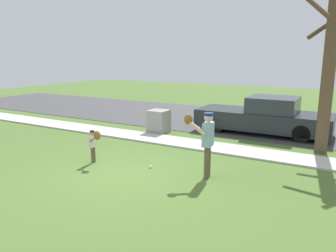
# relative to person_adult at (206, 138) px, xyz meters

# --- Properties ---
(ground_plane) EXTENTS (48.00, 48.00, 0.00)m
(ground_plane) POSITION_rel_person_adult_xyz_m (-1.97, 2.56, -1.06)
(ground_plane) COLOR #4C6B2D
(sidewalk_strip) EXTENTS (36.00, 1.20, 0.06)m
(sidewalk_strip) POSITION_rel_person_adult_xyz_m (-1.97, 2.66, -1.03)
(sidewalk_strip) COLOR beige
(sidewalk_strip) RESTS_ON ground
(road_surface) EXTENTS (36.00, 6.80, 0.02)m
(road_surface) POSITION_rel_person_adult_xyz_m (-1.97, 7.66, -1.05)
(road_surface) COLOR #424244
(road_surface) RESTS_ON ground
(person_adult) EXTENTS (0.67, 0.70, 1.69)m
(person_adult) POSITION_rel_person_adult_xyz_m (0.00, 0.00, 0.00)
(person_adult) COLOR brown
(person_adult) RESTS_ON ground
(person_child) EXTENTS (0.48, 0.36, 1.01)m
(person_child) POSITION_rel_person_adult_xyz_m (-3.24, -0.56, -0.39)
(person_child) COLOR brown
(person_child) RESTS_ON ground
(baseball) EXTENTS (0.07, 0.07, 0.07)m
(baseball) POSITION_rel_person_adult_xyz_m (-1.60, -0.11, -1.02)
(baseball) COLOR white
(baseball) RESTS_ON ground
(utility_cabinet) EXTENTS (0.76, 0.73, 0.93)m
(utility_cabinet) POSITION_rel_person_adult_xyz_m (-3.62, 3.67, -0.59)
(utility_cabinet) COLOR gray
(utility_cabinet) RESTS_ON ground
(street_tree_near) EXTENTS (1.85, 1.88, 5.47)m
(street_tree_near) POSITION_rel_person_adult_xyz_m (2.39, 3.89, 1.84)
(street_tree_near) COLOR brown
(street_tree_near) RESTS_ON ground
(parked_pickup_dark) EXTENTS (5.20, 1.95, 1.48)m
(parked_pickup_dark) POSITION_rel_person_adult_xyz_m (0.13, 5.69, -0.38)
(parked_pickup_dark) COLOR #23282D
(parked_pickup_dark) RESTS_ON road_surface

